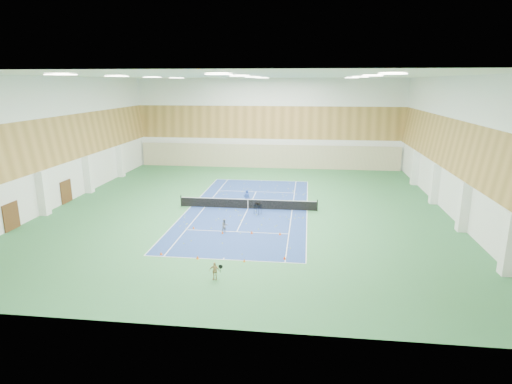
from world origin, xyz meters
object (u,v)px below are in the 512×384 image
coach (247,198)px  child_court (225,226)px  tennis_net (248,203)px  ball_cart (258,209)px  child_apron (215,271)px

coach → child_court: coach is taller
tennis_net → child_court: (-0.90, -6.66, 0.01)m
coach → ball_cart: coach is taller
tennis_net → child_apron: 14.83m
ball_cart → child_apron: bearing=-70.6°
child_court → child_apron: same height
child_court → ball_cart: size_ratio=1.18×
child_apron → ball_cart: 13.34m
coach → tennis_net: bearing=92.3°
coach → child_court: bearing=68.0°
child_apron → coach: bearing=97.1°
child_court → child_apron: size_ratio=1.00×
child_court → child_apron: 8.22m
tennis_net → child_court: size_ratio=11.50×
tennis_net → coach: coach is taller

